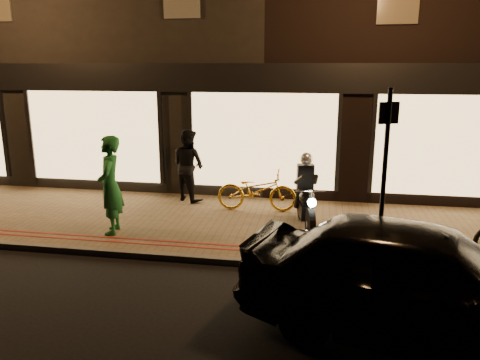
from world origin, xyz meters
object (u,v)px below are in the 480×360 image
bicycle_gold (257,190)px  sign_post (385,169)px  motorcycle (306,200)px  person_green (110,185)px  parked_car (420,282)px

bicycle_gold → sign_post: bearing=-139.5°
motorcycle → sign_post: size_ratio=0.64×
bicycle_gold → person_green: (-2.70, -1.98, 0.51)m
motorcycle → parked_car: (1.57, -3.68, 0.06)m
sign_post → person_green: bearing=172.3°
sign_post → person_green: size_ratio=1.50×
sign_post → parked_car: 2.27m
person_green → motorcycle: bearing=89.7°
bicycle_gold → parked_car: size_ratio=0.40×
motorcycle → parked_car: 4.00m
sign_post → person_green: 5.27m
sign_post → bicycle_gold: bearing=132.8°
person_green → bicycle_gold: bearing=112.0°
sign_post → parked_car: (0.27, -2.02, -1.01)m
person_green → parked_car: bearing=49.2°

